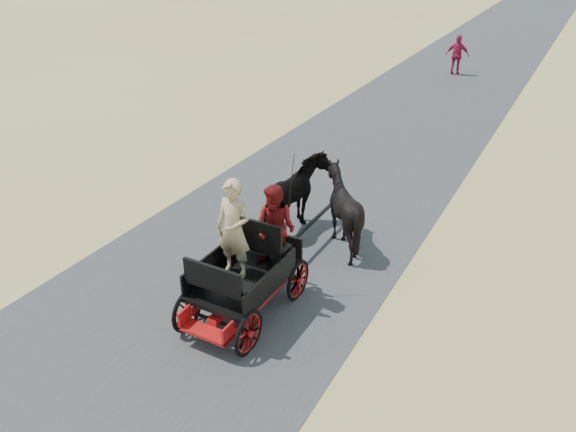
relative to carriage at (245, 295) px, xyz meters
The scene contains 8 objects.
ground 1.46m from the carriage, 129.48° to the left, with size 140.00×140.00×0.00m, color tan.
road 1.46m from the carriage, 129.48° to the left, with size 6.00×140.00×0.01m, color #38383A.
carriage is the anchor object (origin of this frame).
horse_left 3.09m from the carriage, 100.39° to the left, with size 0.91×2.01×1.70m, color black.
horse_right 3.09m from the carriage, 79.61° to the left, with size 1.37×1.54×1.70m, color black.
driver_man 1.28m from the carriage, 165.96° to the left, with size 0.66×0.43×1.80m, color tan.
passenger_woman 1.33m from the carriage, 63.43° to the left, with size 0.77×0.60×1.58m, color #660C0F.
pedestrian 19.14m from the carriage, 93.04° to the left, with size 1.01×0.42×1.73m, color #9E123A.
Camera 1 is at (5.49, -7.85, 6.29)m, focal length 35.00 mm.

